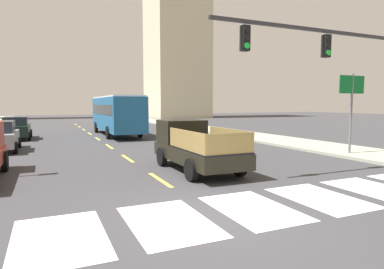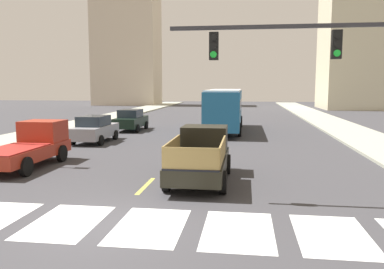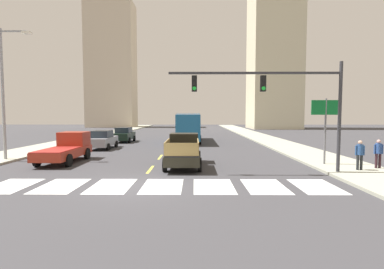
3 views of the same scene
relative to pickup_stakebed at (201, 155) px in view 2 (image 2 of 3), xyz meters
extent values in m
plane|color=#38383B|center=(-1.90, -5.35, -0.94)|extent=(160.00, 160.00, 0.00)
cube|color=#9D9F8E|center=(9.78, 12.65, -0.86)|extent=(3.96, 110.00, 0.15)
cube|color=#9D9F8E|center=(-13.57, 12.65, -0.86)|extent=(3.96, 110.00, 0.15)
cube|color=white|center=(-3.04, -5.35, -0.93)|extent=(1.78, 2.84, 0.01)
cube|color=white|center=(-0.75, -5.35, -0.93)|extent=(1.78, 2.84, 0.01)
cube|color=white|center=(1.55, -5.35, -0.93)|extent=(1.78, 2.84, 0.01)
cube|color=white|center=(3.85, -5.35, -0.93)|extent=(1.78, 2.84, 0.01)
cube|color=#D4CC46|center=(-1.90, -1.35, -0.93)|extent=(0.16, 2.40, 0.01)
cube|color=#D4CC46|center=(-1.90, 3.65, -0.93)|extent=(0.16, 2.40, 0.01)
cube|color=#D4CC46|center=(-1.90, 8.65, -0.93)|extent=(0.16, 2.40, 0.01)
cube|color=#D4CC46|center=(-1.90, 13.65, -0.93)|extent=(0.16, 2.40, 0.01)
cube|color=#D4CC46|center=(-1.90, 18.65, -0.93)|extent=(0.16, 2.40, 0.01)
cube|color=#D4CC46|center=(-1.90, 23.65, -0.93)|extent=(0.16, 2.40, 0.01)
cube|color=#D4CC46|center=(-1.90, 28.65, -0.93)|extent=(0.16, 2.40, 0.01)
cube|color=#D4CC46|center=(-1.90, 33.65, -0.93)|extent=(0.16, 2.40, 0.01)
cube|color=black|center=(0.00, -0.44, -0.26)|extent=(1.96, 5.20, 0.56)
cube|color=black|center=(0.00, 1.26, 0.52)|extent=(1.84, 1.60, 1.00)
cube|color=#19232D|center=(0.00, 1.70, 0.70)|extent=(1.72, 0.08, 0.56)
cube|color=black|center=(0.00, -1.39, 0.05)|extent=(1.84, 3.30, 0.06)
cylinder|color=black|center=(-0.98, 1.12, -0.54)|extent=(0.22, 0.80, 0.80)
cylinder|color=black|center=(0.98, 1.12, -0.54)|extent=(0.22, 0.80, 0.80)
cylinder|color=black|center=(-0.98, -2.00, -0.54)|extent=(0.22, 0.80, 0.80)
cylinder|color=black|center=(0.98, -2.00, -0.54)|extent=(0.22, 0.80, 0.80)
cube|color=olive|center=(-0.90, -1.39, 0.43)|extent=(0.06, 3.17, 0.70)
cube|color=olive|center=(0.90, -1.39, 0.43)|extent=(0.06, 3.17, 0.70)
cube|color=olive|center=(0.00, -2.97, 0.43)|extent=(1.80, 0.06, 0.70)
cube|color=maroon|center=(-8.03, 1.03, -0.26)|extent=(1.96, 5.20, 0.56)
cube|color=maroon|center=(-8.03, 2.73, 0.52)|extent=(1.84, 1.60, 1.00)
cube|color=#19232D|center=(-8.03, 3.17, 0.70)|extent=(1.72, 0.08, 0.56)
cube|color=maroon|center=(-8.03, 0.08, 0.05)|extent=(1.84, 3.30, 0.06)
cylinder|color=black|center=(-9.01, 2.59, -0.54)|extent=(0.22, 0.80, 0.80)
cylinder|color=black|center=(-7.05, 2.59, -0.54)|extent=(0.22, 0.80, 0.80)
cylinder|color=black|center=(-7.05, -0.53, -0.54)|extent=(0.22, 0.80, 0.80)
cube|color=#1D5F91|center=(0.05, 16.08, 0.91)|extent=(2.50, 10.80, 2.70)
cube|color=#19232D|center=(0.05, 16.08, 1.26)|extent=(2.52, 9.94, 0.80)
cube|color=silver|center=(0.05, 16.08, 2.32)|extent=(2.40, 10.37, 0.12)
cylinder|color=black|center=(-1.20, 19.43, -0.44)|extent=(0.22, 1.00, 1.00)
cylinder|color=black|center=(1.30, 19.43, -0.44)|extent=(0.22, 1.00, 1.00)
cylinder|color=black|center=(-1.20, 13.11, -0.44)|extent=(0.22, 1.00, 1.00)
cylinder|color=black|center=(1.30, 13.11, -0.44)|extent=(0.22, 1.00, 1.00)
cube|color=black|center=(-7.54, 15.80, -0.24)|extent=(1.80, 4.40, 0.76)
cube|color=#1E2833|center=(-7.54, 15.65, 0.46)|extent=(1.58, 2.11, 0.64)
cylinder|color=black|center=(-8.44, 17.17, -0.62)|extent=(0.22, 0.64, 0.64)
cylinder|color=black|center=(-6.64, 17.17, -0.62)|extent=(0.22, 0.64, 0.64)
cylinder|color=black|center=(-8.44, 14.44, -0.62)|extent=(0.22, 0.64, 0.64)
cylinder|color=black|center=(-6.64, 14.44, -0.62)|extent=(0.22, 0.64, 0.64)
cube|color=gray|center=(-7.95, 9.05, -0.24)|extent=(1.80, 4.40, 0.76)
cube|color=#1E2833|center=(-7.95, 8.90, 0.46)|extent=(1.58, 2.11, 0.64)
cylinder|color=black|center=(-8.85, 10.41, -0.62)|extent=(0.22, 0.64, 0.64)
cylinder|color=black|center=(-7.05, 10.41, -0.62)|extent=(0.22, 0.64, 0.64)
cylinder|color=black|center=(-8.85, 7.68, -0.62)|extent=(0.22, 0.64, 0.64)
cylinder|color=black|center=(-7.05, 7.68, -0.62)|extent=(0.22, 0.64, 0.64)
cube|color=#2D2D33|center=(3.86, -2.70, 4.46)|extent=(9.07, 0.12, 0.12)
cube|color=black|center=(4.31, -2.70, 3.91)|extent=(0.28, 0.24, 0.84)
cylinder|color=black|center=(4.31, -2.83, 4.17)|extent=(0.20, 0.04, 0.20)
cylinder|color=black|center=(4.31, -2.83, 3.91)|extent=(0.20, 0.04, 0.20)
cylinder|color=green|center=(4.31, -2.83, 3.65)|extent=(0.20, 0.04, 0.20)
cube|color=black|center=(0.68, -2.70, 3.91)|extent=(0.28, 0.24, 0.84)
cylinder|color=black|center=(0.68, -2.83, 4.17)|extent=(0.20, 0.04, 0.20)
cylinder|color=black|center=(0.68, -2.83, 3.91)|extent=(0.20, 0.04, 0.20)
cylinder|color=green|center=(0.68, -2.83, 3.65)|extent=(0.20, 0.04, 0.20)
cube|color=beige|center=(-20.29, 56.44, 14.53)|extent=(11.62, 7.31, 30.93)
camera|label=1|loc=(-5.51, -12.20, 1.72)|focal=30.73mm
camera|label=2|loc=(1.69, -14.96, 2.72)|focal=36.67mm
camera|label=3|loc=(0.69, -18.34, 2.29)|focal=27.45mm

